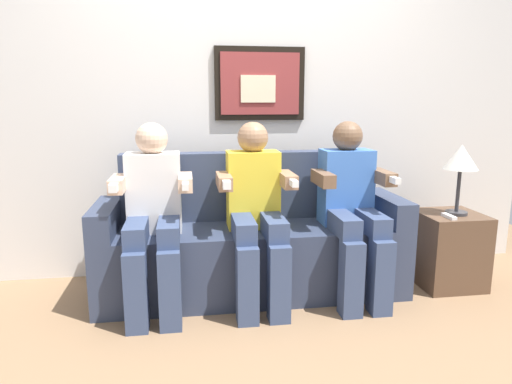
# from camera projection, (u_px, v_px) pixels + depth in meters

# --- Properties ---
(ground_plane) EXTENTS (5.65, 5.65, 0.00)m
(ground_plane) POSITION_uv_depth(u_px,v_px,m) (260.00, 312.00, 2.72)
(ground_plane) COLOR #8C6B4C
(back_wall_assembly) EXTENTS (4.35, 0.10, 2.60)m
(back_wall_assembly) POSITION_uv_depth(u_px,v_px,m) (243.00, 91.00, 3.20)
(back_wall_assembly) COLOR silver
(back_wall_assembly) RESTS_ON ground_plane
(couch) EXTENTS (1.95, 0.58, 0.90)m
(couch) POSITION_uv_depth(u_px,v_px,m) (252.00, 245.00, 2.98)
(couch) COLOR #333D56
(couch) RESTS_ON ground_plane
(person_on_left) EXTENTS (0.46, 0.56, 1.11)m
(person_on_left) POSITION_uv_depth(u_px,v_px,m) (153.00, 211.00, 2.66)
(person_on_left) COLOR white
(person_on_left) RESTS_ON ground_plane
(person_in_middle) EXTENTS (0.46, 0.56, 1.11)m
(person_in_middle) POSITION_uv_depth(u_px,v_px,m) (256.00, 207.00, 2.75)
(person_in_middle) COLOR yellow
(person_in_middle) RESTS_ON ground_plane
(person_on_right) EXTENTS (0.46, 0.56, 1.11)m
(person_on_right) POSITION_uv_depth(u_px,v_px,m) (352.00, 204.00, 2.84)
(person_on_right) COLOR #3F72CC
(person_on_right) RESTS_ON ground_plane
(side_table_right) EXTENTS (0.40, 0.40, 0.50)m
(side_table_right) POSITION_uv_depth(u_px,v_px,m) (448.00, 249.00, 3.08)
(side_table_right) COLOR brown
(side_table_right) RESTS_ON ground_plane
(table_lamp) EXTENTS (0.22, 0.22, 0.46)m
(table_lamp) POSITION_uv_depth(u_px,v_px,m) (461.00, 160.00, 2.94)
(table_lamp) COLOR #333338
(table_lamp) RESTS_ON side_table_right
(spare_remote_on_table) EXTENTS (0.04, 0.13, 0.02)m
(spare_remote_on_table) POSITION_uv_depth(u_px,v_px,m) (449.00, 216.00, 2.92)
(spare_remote_on_table) COLOR white
(spare_remote_on_table) RESTS_ON side_table_right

